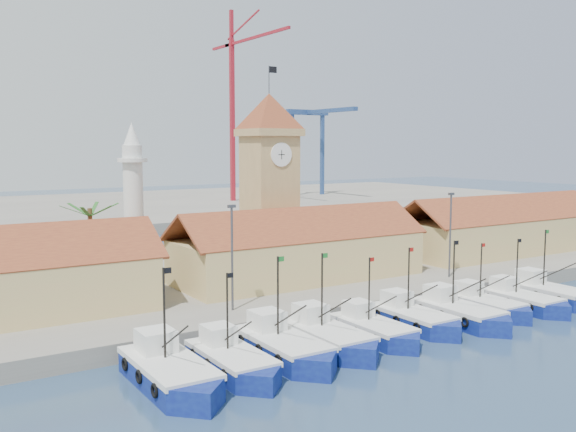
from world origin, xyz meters
TOP-DOWN VIEW (x-y plane):
  - ground at (0.00, 0.00)m, footprint 400.00×400.00m
  - quay at (0.00, 24.00)m, footprint 140.00×32.00m
  - terminal at (0.00, 110.00)m, footprint 240.00×80.00m
  - boat_0 at (-21.71, 1.81)m, footprint 3.91×10.70m
  - boat_1 at (-17.16, 1.92)m, footprint 3.48×9.54m
  - boat_2 at (-12.72, 2.45)m, footprint 3.81×10.43m
  - boat_3 at (-8.58, 2.75)m, footprint 3.72×10.18m
  - boat_4 at (-4.07, 2.65)m, footprint 3.35×9.16m
  - boat_5 at (0.88, 3.36)m, footprint 3.48×9.55m
  - boat_6 at (5.27, 2.33)m, footprint 3.68×10.07m
  - boat_7 at (9.75, 3.26)m, footprint 3.31×9.08m
  - boat_8 at (14.04, 2.58)m, footprint 3.40×9.30m
  - boat_9 at (18.53, 2.78)m, footprint 3.66×10.04m
  - hall_center at (0.00, 20.00)m, footprint 27.04×10.13m
  - hall_right at (32.00, 20.00)m, footprint 31.20×10.13m
  - clock_tower at (0.00, 26.00)m, footprint 5.80×5.80m
  - minaret at (-15.00, 28.00)m, footprint 3.00×3.00m
  - palm_tree at (-20.00, 26.00)m, footprint 5.60×5.03m
  - lamp_posts at (0.50, 12.00)m, footprint 80.70×0.25m
  - crane_red_right at (36.48, 103.23)m, footprint 1.00×35.92m
  - gantry at (62.00, 106.65)m, footprint 13.00×22.00m

SIDE VIEW (x-z plane):
  - ground at x=0.00m, z-range 0.00..0.00m
  - boat_7 at x=9.75m, z-range -2.73..4.15m
  - boat_4 at x=-4.07m, z-range -2.75..4.18m
  - boat_8 at x=14.04m, z-range -2.79..4.25m
  - boat_1 at x=-17.16m, z-range -2.86..4.35m
  - boat_5 at x=0.88m, z-range -2.87..4.36m
  - quay at x=0.00m, z-range 0.00..1.50m
  - boat_9 at x=18.53m, z-range -3.01..4.58m
  - boat_6 at x=5.27m, z-range -3.02..4.60m
  - boat_3 at x=-8.58m, z-range -3.06..4.65m
  - boat_2 at x=-12.72m, z-range -3.13..4.76m
  - boat_0 at x=-21.71m, z-range -3.21..4.89m
  - terminal at x=0.00m, z-range 0.00..2.00m
  - hall_center at x=0.00m, z-range 0.18..7.79m
  - hall_right at x=32.00m, z-range 0.18..7.79m
  - palm_tree at x=-20.00m, z-range 2.05..10.44m
  - lamp_posts at x=0.50m, z-range 1.96..10.99m
  - minaret at x=-15.00m, z-range 1.58..17.88m
  - clock_tower at x=0.00m, z-range 0.61..23.31m
  - gantry at x=62.00m, z-range 8.44..31.64m
  - crane_red_right at x=36.48m, z-range 4.79..50.66m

